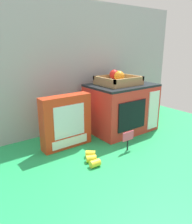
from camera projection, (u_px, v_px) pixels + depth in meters
name	position (u px, v px, depth m)	size (l,w,h in m)	color
ground_plane	(99.00, 139.00, 1.23)	(1.70, 1.70, 0.00)	#219E54
display_back_panel	(75.00, 68.00, 1.31)	(1.61, 0.03, 0.75)	#A0A3A8
toy_microwave	(121.00, 107.00, 1.33)	(0.38, 0.28, 0.28)	red
food_groups_crate	(118.00, 80.00, 1.29)	(0.23, 0.20, 0.08)	#A37F51
cookie_set_box	(66.00, 122.00, 1.11)	(0.26, 0.07, 0.27)	red
price_sign	(128.00, 138.00, 1.08)	(0.07, 0.01, 0.10)	black
loose_toy_banana	(92.00, 158.00, 0.99)	(0.08, 0.13, 0.03)	yellow
loose_toy_apple	(153.00, 118.00, 1.49)	(0.06, 0.06, 0.06)	red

